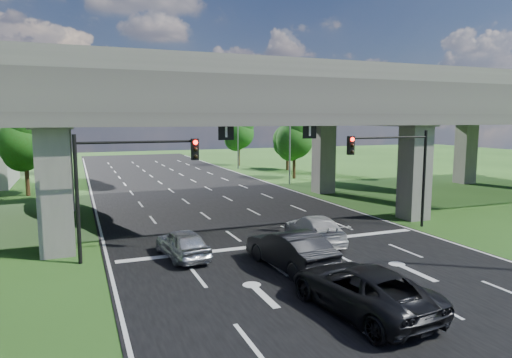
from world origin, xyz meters
TOP-DOWN VIEW (x-y plane):
  - ground at (0.00, 0.00)m, footprint 160.00×160.00m
  - road at (0.00, 10.00)m, footprint 18.00×120.00m
  - overpass at (0.00, 12.00)m, footprint 80.00×15.00m
  - signal_right at (7.82, 3.94)m, footprint 5.76×0.54m
  - signal_left at (-7.82, 3.94)m, footprint 5.76×0.54m
  - streetlight_far at (10.10, 24.00)m, footprint 3.38×0.25m
  - streetlight_beyond at (10.10, 40.00)m, footprint 3.38×0.25m
  - tree_left_near at (-13.95, 26.00)m, footprint 4.50×4.50m
  - tree_left_mid at (-16.95, 34.00)m, footprint 3.91×3.90m
  - tree_left_far at (-12.95, 42.00)m, footprint 4.80×4.80m
  - tree_right_near at (13.05, 28.00)m, footprint 4.20×4.20m
  - tree_right_mid at (16.05, 36.00)m, footprint 3.91×3.90m
  - tree_right_far at (12.05, 44.00)m, footprint 4.50×4.50m
  - car_silver at (-5.40, 3.00)m, footprint 2.21×4.35m
  - car_dark at (-1.24, -0.25)m, footprint 2.46×5.36m
  - car_white at (1.80, 3.00)m, footprint 2.70×5.36m
  - car_trailing at (-0.98, -5.41)m, footprint 3.34×6.15m

SIDE VIEW (x-z plane):
  - ground at x=0.00m, z-range 0.00..0.00m
  - road at x=0.00m, z-range 0.00..0.03m
  - car_silver at x=-5.40m, z-range 0.03..1.45m
  - car_white at x=1.80m, z-range 0.03..1.52m
  - car_trailing at x=-0.98m, z-range 0.03..1.67m
  - car_dark at x=-1.24m, z-range 0.03..1.73m
  - tree_left_mid at x=-16.95m, z-range 0.79..7.55m
  - tree_right_mid at x=16.05m, z-range 0.79..7.55m
  - signal_right at x=7.82m, z-range 1.19..7.19m
  - signal_left at x=-7.82m, z-range 1.19..7.19m
  - tree_right_near at x=13.05m, z-range 0.86..8.14m
  - tree_left_near at x=-13.95m, z-range 0.92..8.72m
  - tree_right_far at x=12.05m, z-range 0.92..8.72m
  - tree_left_far at x=-12.95m, z-range 0.98..9.30m
  - streetlight_far at x=10.10m, z-range 0.85..10.85m
  - streetlight_beyond at x=10.10m, z-range 0.85..10.85m
  - overpass at x=0.00m, z-range 2.92..12.92m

